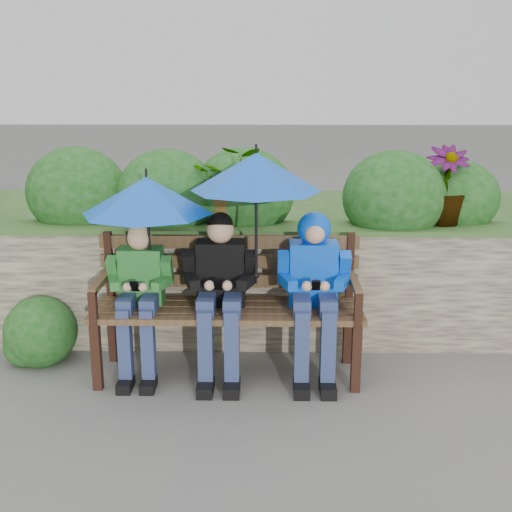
{
  "coord_description": "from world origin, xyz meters",
  "views": [
    {
      "loc": [
        0.08,
        -4.39,
        2.17
      ],
      "look_at": [
        0.0,
        0.1,
        0.95
      ],
      "focal_mm": 45.0,
      "sensor_mm": 36.0,
      "label": 1
    }
  ],
  "objects_px": {
    "park_bench": "(228,296)",
    "boy_right": "(314,281)",
    "umbrella_left": "(147,195)",
    "boy_middle": "(220,287)",
    "boy_left": "(140,291)",
    "umbrella_right": "(256,172)"
  },
  "relations": [
    {
      "from": "park_bench",
      "to": "boy_right",
      "type": "bearing_deg",
      "value": -8.02
    },
    {
      "from": "umbrella_left",
      "to": "umbrella_right",
      "type": "bearing_deg",
      "value": -5.22
    },
    {
      "from": "boy_middle",
      "to": "umbrella_right",
      "type": "relative_size",
      "value": 1.29
    },
    {
      "from": "park_bench",
      "to": "boy_middle",
      "type": "distance_m",
      "value": 0.16
    },
    {
      "from": "umbrella_left",
      "to": "boy_left",
      "type": "bearing_deg",
      "value": -149.01
    },
    {
      "from": "boy_right",
      "to": "umbrella_left",
      "type": "xyz_separation_m",
      "value": [
        -1.21,
        0.04,
        0.63
      ]
    },
    {
      "from": "boy_left",
      "to": "park_bench",
      "type": "bearing_deg",
      "value": 8.33
    },
    {
      "from": "umbrella_right",
      "to": "boy_middle",
      "type": "bearing_deg",
      "value": 176.42
    },
    {
      "from": "boy_left",
      "to": "boy_middle",
      "type": "distance_m",
      "value": 0.6
    },
    {
      "from": "boy_left",
      "to": "umbrella_left",
      "type": "height_order",
      "value": "umbrella_left"
    },
    {
      "from": "park_bench",
      "to": "boy_right",
      "type": "xyz_separation_m",
      "value": [
        0.64,
        -0.09,
        0.15
      ]
    },
    {
      "from": "boy_left",
      "to": "boy_right",
      "type": "bearing_deg",
      "value": 0.24
    },
    {
      "from": "boy_left",
      "to": "boy_middle",
      "type": "height_order",
      "value": "boy_middle"
    },
    {
      "from": "park_bench",
      "to": "umbrella_left",
      "type": "relative_size",
      "value": 2.11
    },
    {
      "from": "boy_right",
      "to": "park_bench",
      "type": "bearing_deg",
      "value": 171.98
    },
    {
      "from": "boy_middle",
      "to": "boy_left",
      "type": "bearing_deg",
      "value": 179.21
    },
    {
      "from": "boy_middle",
      "to": "umbrella_right",
      "type": "distance_m",
      "value": 0.89
    },
    {
      "from": "boy_right",
      "to": "umbrella_left",
      "type": "height_order",
      "value": "umbrella_left"
    },
    {
      "from": "boy_middle",
      "to": "umbrella_right",
      "type": "bearing_deg",
      "value": -3.58
    },
    {
      "from": "park_bench",
      "to": "umbrella_left",
      "type": "height_order",
      "value": "umbrella_left"
    },
    {
      "from": "boy_left",
      "to": "umbrella_right",
      "type": "relative_size",
      "value": 1.2
    },
    {
      "from": "boy_left",
      "to": "umbrella_left",
      "type": "bearing_deg",
      "value": 30.99
    }
  ]
}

